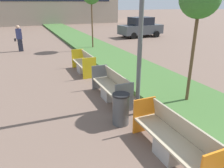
{
  "coord_description": "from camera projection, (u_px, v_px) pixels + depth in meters",
  "views": [
    {
      "loc": [
        -1.82,
        0.85,
        3.2
      ],
      "look_at": [
        0.9,
        7.19,
        0.6
      ],
      "focal_mm": 35.0,
      "sensor_mm": 36.0,
      "label": 1
    }
  ],
  "objects": [
    {
      "name": "bench_yellow_frame",
      "position": [
        84.0,
        65.0,
        10.48
      ],
      "size": [
        0.65,
        2.02,
        0.94
      ],
      "color": "#ADA8A0",
      "rests_on": "ground"
    },
    {
      "name": "pedestrian_walking",
      "position": [
        19.0,
        38.0,
        14.81
      ],
      "size": [
        0.53,
        0.24,
        1.75
      ],
      "color": "#232633",
      "rests_on": "ground"
    },
    {
      "name": "building_backdrop",
      "position": [
        51.0,
        0.0,
        35.04
      ],
      "size": [
        19.63,
        8.84,
        7.07
      ],
      "color": "tan",
      "rests_on": "ground"
    },
    {
      "name": "bench_grey_frame",
      "position": [
        111.0,
        89.0,
        7.58
      ],
      "size": [
        0.65,
        2.2,
        0.94
      ],
      "color": "#ADA8A0",
      "rests_on": "ground"
    },
    {
      "name": "parked_car_distant",
      "position": [
        141.0,
        27.0,
        21.02
      ],
      "size": [
        4.32,
        2.07,
        1.86
      ],
      "rotation": [
        0.0,
        0.0,
        0.08
      ],
      "color": "#474C51",
      "rests_on": "ground"
    },
    {
      "name": "bench_orange_frame",
      "position": [
        172.0,
        142.0,
        4.7
      ],
      "size": [
        0.65,
        2.28,
        0.94
      ],
      "color": "#ADA8A0",
      "rests_on": "ground"
    },
    {
      "name": "planter_grass_strip",
      "position": [
        116.0,
        60.0,
        12.53
      ],
      "size": [
        2.8,
        120.0,
        0.18
      ],
      "color": "#426B33",
      "rests_on": "ground"
    },
    {
      "name": "litter_bin",
      "position": [
        121.0,
        109.0,
        5.97
      ],
      "size": [
        0.47,
        0.47,
        0.9
      ],
      "color": "#4C4F51",
      "rests_on": "ground"
    }
  ]
}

